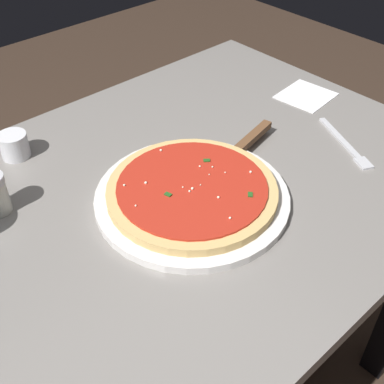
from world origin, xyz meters
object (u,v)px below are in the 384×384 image
(serving_plate, at_px, (192,197))
(napkin_folded_right, at_px, (306,96))
(cup_small_sauce, at_px, (14,145))
(pizza_server, at_px, (241,148))
(fork, at_px, (347,145))
(pizza, at_px, (192,190))

(serving_plate, bearing_deg, napkin_folded_right, -167.87)
(serving_plate, distance_m, cup_small_sauce, 0.37)
(pizza_server, relative_size, fork, 1.28)
(serving_plate, xyz_separation_m, pizza, (-0.00, -0.00, 0.02))
(pizza, xyz_separation_m, cup_small_sauce, (0.17, -0.33, 0.00))
(pizza_server, height_order, fork, pizza_server)
(pizza, bearing_deg, fork, 165.80)
(serving_plate, xyz_separation_m, cup_small_sauce, (0.17, -0.33, 0.02))
(serving_plate, relative_size, pizza, 1.15)
(napkin_folded_right, bearing_deg, fork, 60.38)
(cup_small_sauce, height_order, napkin_folded_right, cup_small_sauce)
(pizza, height_order, napkin_folded_right, pizza)
(serving_plate, distance_m, pizza_server, 0.16)
(serving_plate, distance_m, fork, 0.36)
(serving_plate, height_order, pizza, pizza)
(serving_plate, xyz_separation_m, fork, (-0.34, 0.09, -0.00))
(napkin_folded_right, bearing_deg, pizza_server, 12.21)
(napkin_folded_right, height_order, fork, fork)
(cup_small_sauce, bearing_deg, pizza_server, 137.56)
(serving_plate, xyz_separation_m, pizza_server, (-0.16, -0.03, 0.01))
(serving_plate, relative_size, cup_small_sauce, 6.14)
(cup_small_sauce, bearing_deg, pizza, 116.54)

